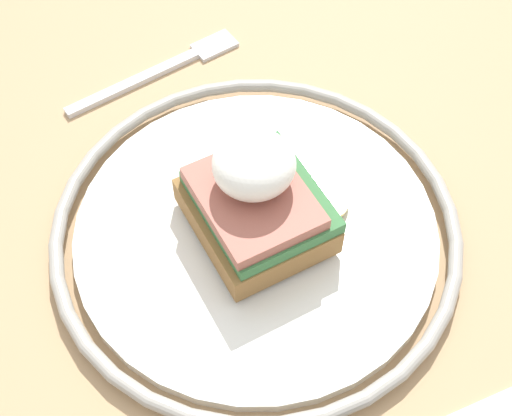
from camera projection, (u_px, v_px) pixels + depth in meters
name	position (u px, v px, depth m)	size (l,w,h in m)	color
dining_table	(220.00, 365.00, 0.56)	(1.07, 0.79, 0.74)	tan
plate	(256.00, 230.00, 0.49)	(0.28, 0.28, 0.02)	silver
sandwich	(257.00, 198.00, 0.47)	(0.09, 0.11, 0.08)	olive
fork	(162.00, 69.00, 0.59)	(0.03, 0.16, 0.00)	silver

